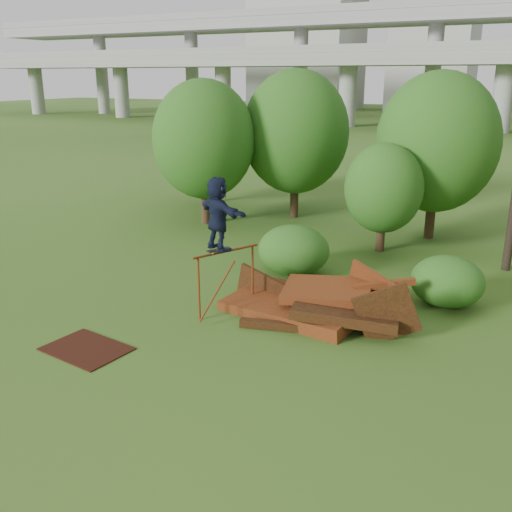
% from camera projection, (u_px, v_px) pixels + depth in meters
% --- Properties ---
extents(ground, '(240.00, 240.00, 0.00)m').
position_uv_depth(ground, '(247.00, 347.00, 13.56)').
color(ground, '#2D5116').
rests_on(ground, ground).
extents(scrap_pile, '(5.58, 3.06, 1.85)m').
position_uv_depth(scrap_pile, '(315.00, 304.00, 15.22)').
color(scrap_pile, '#4E200E').
rests_on(scrap_pile, ground).
extents(grind_rail, '(0.93, 1.88, 1.76)m').
position_uv_depth(grind_rail, '(226.00, 270.00, 15.23)').
color(grind_rail, '#682F10').
rests_on(grind_rail, ground).
extents(skateboard, '(0.45, 0.69, 0.07)m').
position_uv_depth(skateboard, '(219.00, 250.00, 14.91)').
color(skateboard, black).
rests_on(skateboard, grind_rail).
extents(skater, '(1.85, 1.23, 1.92)m').
position_uv_depth(skater, '(218.00, 214.00, 14.62)').
color(skater, black).
rests_on(skater, skateboard).
extents(flat_plate, '(2.08, 1.61, 0.03)m').
position_uv_depth(flat_plate, '(87.00, 349.00, 13.44)').
color(flat_plate, black).
rests_on(flat_plate, ground).
extents(tree_0, '(4.32, 4.32, 6.10)m').
position_uv_depth(tree_0, '(204.00, 140.00, 23.86)').
color(tree_0, black).
rests_on(tree_0, ground).
extents(tree_1, '(4.67, 4.67, 6.49)m').
position_uv_depth(tree_1, '(296.00, 132.00, 24.92)').
color(tree_1, black).
rests_on(tree_1, ground).
extents(tree_2, '(2.80, 2.80, 3.95)m').
position_uv_depth(tree_2, '(384.00, 188.00, 20.31)').
color(tree_2, black).
rests_on(tree_2, ground).
extents(tree_3, '(4.62, 4.62, 6.41)m').
position_uv_depth(tree_3, '(437.00, 143.00, 21.59)').
color(tree_3, black).
rests_on(tree_3, ground).
extents(tree_6, '(4.07, 4.07, 5.68)m').
position_uv_depth(tree_6, '(204.00, 136.00, 27.96)').
color(tree_6, black).
rests_on(tree_6, ground).
extents(shrub_left, '(2.33, 2.15, 1.62)m').
position_uv_depth(shrub_left, '(294.00, 250.00, 18.34)').
color(shrub_left, '#255115').
rests_on(shrub_left, ground).
extents(shrub_right, '(2.02, 1.86, 1.43)m').
position_uv_depth(shrub_right, '(447.00, 281.00, 15.81)').
color(shrub_right, '#255115').
rests_on(shrub_right, ground).
extents(building_left, '(18.00, 16.00, 35.00)m').
position_uv_depth(building_left, '(309.00, 11.00, 105.33)').
color(building_left, '#9E9E99').
rests_on(building_left, ground).
extents(building_right, '(14.00, 14.00, 28.00)m').
position_uv_depth(building_right, '(436.00, 30.00, 102.66)').
color(building_right, '#9E9E99').
rests_on(building_right, ground).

